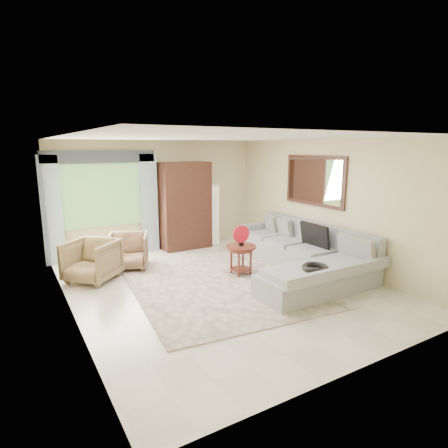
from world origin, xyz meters
TOP-DOWN VIEW (x-y plane):
  - ground at (0.00, 0.00)m, footprint 6.00×6.00m
  - area_rug at (0.01, 0.24)m, footprint 3.40×4.29m
  - sectional_sofa at (1.78, -0.18)m, footprint 2.30×3.46m
  - tv_screen at (2.05, -0.16)m, footprint 0.14×0.74m
  - garden_hose at (1.00, -1.28)m, footprint 0.43×0.43m
  - coffee_table at (0.62, 0.34)m, footprint 0.59×0.59m
  - red_disc at (0.62, 0.34)m, footprint 0.34×0.07m
  - armchair_left at (-1.93, 1.47)m, footprint 1.19×1.18m
  - armchair_right at (-1.14, 1.85)m, footprint 1.01×1.02m
  - potted_plant at (-1.88, 2.33)m, footprint 0.59×0.54m
  - armoire at (0.55, 2.72)m, footprint 1.20×0.55m
  - floor_lamp at (1.35, 2.78)m, footprint 0.24×0.24m
  - window at (-1.35, 2.97)m, footprint 1.80×0.04m
  - curtain_left at (-2.40, 2.88)m, footprint 0.40×0.08m
  - curtain_right at (-0.30, 2.88)m, footprint 0.40×0.08m
  - valance at (-1.35, 2.90)m, footprint 2.40×0.12m
  - wall_mirror at (2.46, 0.35)m, footprint 0.05×1.70m

SIDE VIEW (x-z plane):
  - ground at x=0.00m, z-range 0.00..0.00m
  - area_rug at x=0.01m, z-range 0.00..0.02m
  - potted_plant at x=-1.88m, z-range 0.00..0.56m
  - sectional_sofa at x=1.78m, z-range -0.17..0.73m
  - coffee_table at x=0.62m, z-range 0.01..0.60m
  - armchair_right at x=-1.14m, z-range 0.00..0.72m
  - armchair_left at x=-1.93m, z-range 0.00..0.77m
  - garden_hose at x=1.00m, z-range 0.50..0.59m
  - tv_screen at x=2.05m, z-range 0.48..0.96m
  - floor_lamp at x=1.35m, z-range 0.00..1.50m
  - red_disc at x=0.62m, z-range 0.65..0.99m
  - armoire at x=0.55m, z-range 0.00..2.10m
  - curtain_left at x=-2.40m, z-range 0.00..2.30m
  - curtain_right at x=-0.30m, z-range 0.00..2.30m
  - window at x=-1.35m, z-range 0.70..2.10m
  - wall_mirror at x=2.46m, z-range 1.22..2.27m
  - valance at x=-1.35m, z-range 2.12..2.38m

